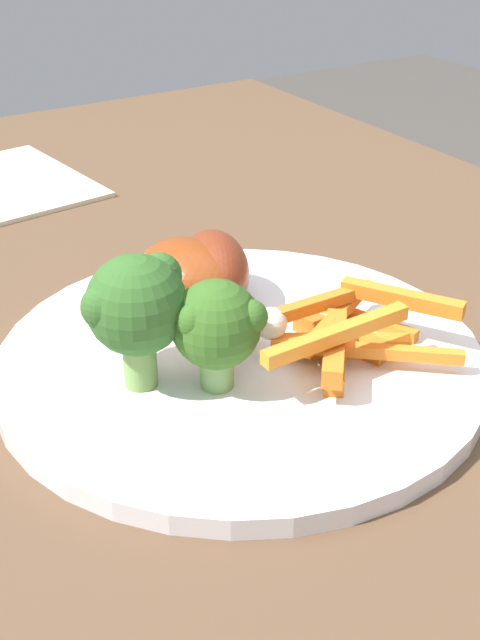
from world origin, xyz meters
name	(u,v)px	position (x,y,z in m)	size (l,w,h in m)	color
dining_table	(240,495)	(0.00, 0.00, 0.61)	(1.18, 0.77, 0.71)	brown
dinner_plate	(240,358)	(0.00, 0.00, 0.71)	(0.29, 0.29, 0.01)	white
broccoli_floret_front	(216,326)	(-0.02, 0.03, 0.76)	(0.05, 0.05, 0.06)	#7BAB5D
broccoli_floret_middle	(134,305)	(0.00, 0.07, 0.77)	(0.06, 0.06, 0.08)	#7CA652
carrot_fries_pile	(345,333)	(-0.03, -0.05, 0.73)	(0.11, 0.13, 0.03)	orange
chicken_drumstick_near	(215,275)	(0.06, -0.02, 0.74)	(0.13, 0.08, 0.05)	#591D0E
chicken_drumstick_far	(187,281)	(0.06, 0.00, 0.74)	(0.13, 0.07, 0.05)	#63230C
napkin	(0,185)	(0.37, 0.02, 0.71)	(0.17, 0.14, 0.00)	beige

